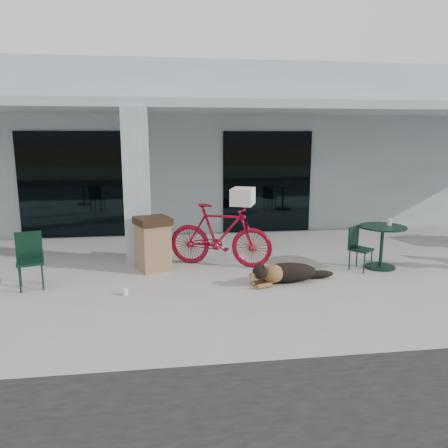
{
  "coord_description": "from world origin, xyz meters",
  "views": [
    {
      "loc": [
        -0.96,
        -6.53,
        2.56
      ],
      "look_at": [
        0.1,
        1.18,
        1.0
      ],
      "focal_mm": 35.0,
      "sensor_mm": 36.0,
      "label": 1
    }
  ],
  "objects": [
    {
      "name": "overhang",
      "position": [
        0.0,
        3.6,
        3.21
      ],
      "size": [
        22.0,
        2.8,
        0.18
      ],
      "primitive_type": "cube",
      "color": "silver",
      "rests_on": "column"
    },
    {
      "name": "column",
      "position": [
        -1.5,
        2.3,
        1.56
      ],
      "size": [
        0.5,
        0.5,
        3.12
      ],
      "primitive_type": "cube",
      "color": "silver",
      "rests_on": "ground"
    },
    {
      "name": "cafe_chair_far_a",
      "position": [
        2.8,
        1.24,
        0.42
      ],
      "size": [
        0.56,
        0.56,
        0.84
      ],
      "primitive_type": null,
      "rotation": [
        0.0,
        0.0,
        0.68
      ],
      "color": "#113323",
      "rests_on": "ground"
    },
    {
      "name": "cafe_table_far",
      "position": [
        3.26,
        1.31,
        0.42
      ],
      "size": [
        1.04,
        1.04,
        0.85
      ],
      "primitive_type": null,
      "rotation": [
        0.0,
        0.0,
        -0.16
      ],
      "color": "#113323",
      "rests_on": "ground"
    },
    {
      "name": "cafe_chair_near",
      "position": [
        -3.26,
        1.0,
        0.48
      ],
      "size": [
        0.54,
        0.57,
        0.96
      ],
      "primitive_type": null,
      "rotation": [
        0.0,
        0.0,
        0.27
      ],
      "color": "#113323",
      "rests_on": "ground"
    },
    {
      "name": "storefront_glass_left",
      "position": [
        -3.2,
        4.98,
        1.35
      ],
      "size": [
        2.8,
        0.06,
        2.7
      ],
      "primitive_type": "cube",
      "color": "black",
      "rests_on": "ground"
    },
    {
      "name": "cup_on_table",
      "position": [
        3.42,
        1.39,
        0.91
      ],
      "size": [
        0.1,
        0.1,
        0.12
      ],
      "primitive_type": "cylinder",
      "rotation": [
        0.0,
        0.0,
        -0.16
      ],
      "color": "white",
      "rests_on": "cafe_table_far"
    },
    {
      "name": "cup_near_dog",
      "position": [
        -1.64,
        0.45,
        0.05
      ],
      "size": [
        0.11,
        0.11,
        0.1
      ],
      "primitive_type": "cylinder",
      "rotation": [
        0.0,
        0.0,
        -0.35
      ],
      "color": "white",
      "rests_on": "ground"
    },
    {
      "name": "laundry_basket",
      "position": [
        0.55,
        1.74,
        1.42
      ],
      "size": [
        0.58,
        0.66,
        0.33
      ],
      "primitive_type": "cube",
      "rotation": [
        0.0,
        0.0,
        1.2
      ],
      "color": "white",
      "rests_on": "bicycle"
    },
    {
      "name": "dog",
      "position": [
        1.18,
        0.7,
        0.21
      ],
      "size": [
        1.3,
        0.79,
        0.41
      ],
      "primitive_type": null,
      "rotation": [
        0.0,
        0.0,
        0.33
      ],
      "color": "black",
      "rests_on": "ground"
    },
    {
      "name": "building",
      "position": [
        0.0,
        8.5,
        2.25
      ],
      "size": [
        22.0,
        7.0,
        4.5
      ],
      "primitive_type": "cube",
      "color": "silver",
      "rests_on": "ground"
    },
    {
      "name": "bicycle",
      "position": [
        0.13,
        1.9,
        0.63
      ],
      "size": [
        2.16,
        1.31,
        1.26
      ],
      "primitive_type": "imported",
      "rotation": [
        0.0,
        0.0,
        1.2
      ],
      "color": "maroon",
      "rests_on": "ground"
    },
    {
      "name": "ground",
      "position": [
        0.0,
        0.0,
        0.0
      ],
      "size": [
        80.0,
        80.0,
        0.0
      ],
      "primitive_type": "plane",
      "color": "#A6A29C",
      "rests_on": "ground"
    },
    {
      "name": "storefront_glass_right",
      "position": [
        1.8,
        4.98,
        1.35
      ],
      "size": [
        2.4,
        0.06,
        2.7
      ],
      "primitive_type": "cube",
      "color": "black",
      "rests_on": "ground"
    },
    {
      "name": "trash_receptacle",
      "position": [
        -1.2,
        1.8,
        0.52
      ],
      "size": [
        0.8,
        0.8,
        1.04
      ],
      "primitive_type": null,
      "rotation": [
        0.0,
        0.0,
        0.38
      ],
      "color": "olive",
      "rests_on": "ground"
    }
  ]
}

